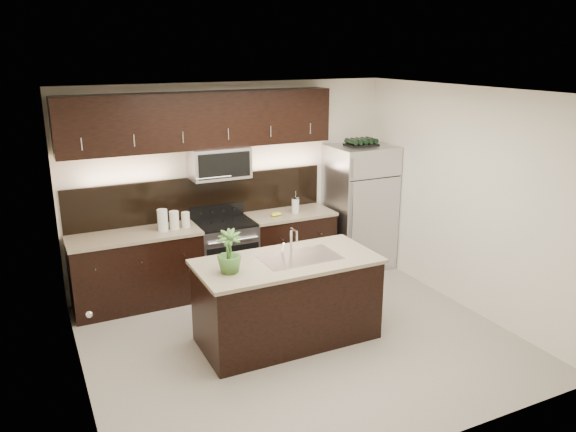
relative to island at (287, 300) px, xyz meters
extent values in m
plane|color=gray|center=(0.11, -0.08, -0.47)|extent=(4.50, 4.50, 0.00)
cube|color=silver|center=(0.11, 1.92, 0.88)|extent=(4.50, 0.02, 2.70)
cube|color=silver|center=(0.11, -2.08, 0.88)|extent=(4.50, 0.02, 2.70)
cube|color=silver|center=(-2.14, -0.08, 0.88)|extent=(0.02, 4.00, 2.70)
cube|color=silver|center=(2.36, -0.08, 0.88)|extent=(0.02, 4.00, 2.70)
cube|color=white|center=(0.11, -0.08, 2.23)|extent=(4.50, 4.00, 0.02)
cube|color=silver|center=(-2.12, -0.88, 0.54)|extent=(0.04, 0.80, 2.02)
sphere|color=silver|center=(-2.09, -0.56, 0.53)|extent=(0.06, 0.06, 0.06)
cube|color=black|center=(-2.12, 0.67, 1.18)|extent=(0.01, 0.32, 0.46)
cube|color=white|center=(-2.12, 0.67, 1.18)|extent=(0.00, 0.24, 0.36)
cube|color=black|center=(-1.30, 1.61, -0.02)|extent=(1.57, 0.62, 0.90)
cube|color=black|center=(0.82, 1.61, -0.02)|extent=(1.16, 0.62, 0.90)
cube|color=#B2B2B7|center=(-0.14, 1.61, -0.02)|extent=(0.76, 0.62, 0.90)
cube|color=black|center=(-0.14, 1.61, 0.44)|extent=(0.76, 0.60, 0.03)
cube|color=#C1B791|center=(-1.30, 1.61, 0.45)|extent=(1.59, 0.65, 0.04)
cube|color=#C1B791|center=(0.82, 1.61, 0.45)|extent=(1.18, 0.65, 0.04)
cube|color=black|center=(-0.34, 1.91, 0.75)|extent=(3.49, 0.02, 0.56)
cube|color=#B2B2B7|center=(-0.14, 1.72, 1.23)|extent=(0.76, 0.40, 0.40)
cube|color=black|center=(-0.34, 1.76, 1.78)|extent=(3.49, 0.33, 0.70)
cube|color=black|center=(0.00, 0.00, -0.02)|extent=(1.90, 0.90, 0.90)
cube|color=#C1B791|center=(0.00, 0.00, 0.45)|extent=(1.96, 0.96, 0.04)
cube|color=silver|center=(0.15, 0.00, 0.47)|extent=(0.84, 0.50, 0.01)
cylinder|color=silver|center=(0.15, 0.21, 0.59)|extent=(0.03, 0.03, 0.24)
cylinder|color=silver|center=(0.15, 0.14, 0.74)|extent=(0.02, 0.14, 0.02)
cylinder|color=silver|center=(0.15, 0.07, 0.69)|extent=(0.02, 0.02, 0.10)
cube|color=#B2B2B7|center=(1.91, 1.55, 0.43)|extent=(0.87, 0.78, 1.79)
cube|color=black|center=(1.91, 1.55, 1.34)|extent=(0.44, 0.27, 0.03)
cylinder|color=black|center=(1.74, 1.55, 1.39)|extent=(0.07, 0.25, 0.07)
cylinder|color=black|center=(1.83, 1.55, 1.39)|extent=(0.07, 0.25, 0.07)
cylinder|color=black|center=(1.91, 1.55, 1.39)|extent=(0.07, 0.25, 0.07)
cylinder|color=black|center=(2.00, 1.55, 1.39)|extent=(0.07, 0.25, 0.07)
cylinder|color=black|center=(2.08, 1.55, 1.39)|extent=(0.07, 0.25, 0.07)
imported|color=#3B6528|center=(-0.68, -0.06, 0.69)|extent=(0.32, 0.32, 0.44)
cylinder|color=silver|center=(-0.95, 1.56, 0.61)|extent=(0.13, 0.13, 0.27)
cylinder|color=silver|center=(-0.80, 1.58, 0.58)|extent=(0.11, 0.11, 0.23)
cylinder|color=silver|center=(-0.65, 1.59, 0.57)|extent=(0.10, 0.10, 0.19)
cylinder|color=silver|center=(0.88, 1.56, 0.57)|extent=(0.10, 0.10, 0.20)
cylinder|color=silver|center=(0.88, 1.56, 0.68)|extent=(0.10, 0.10, 0.02)
cylinder|color=silver|center=(0.88, 1.56, 0.73)|extent=(0.01, 0.01, 0.08)
ellipsoid|color=yellow|center=(0.53, 1.53, 0.49)|extent=(0.18, 0.16, 0.05)
camera|label=1|loc=(-2.45, -5.06, 2.63)|focal=35.00mm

